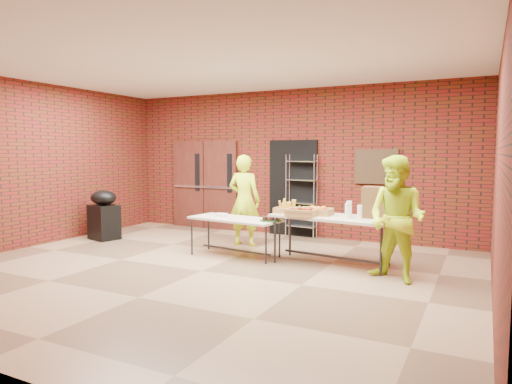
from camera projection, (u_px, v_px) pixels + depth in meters
room at (201, 168)px, 6.92m from camera, size 8.08×7.08×3.28m
double_doors at (205, 185)px, 11.01m from camera, size 1.78×0.12×2.10m
dark_doorway at (293, 188)px, 10.00m from camera, size 1.10×0.06×2.10m
bronze_plaque at (376, 166)px, 9.13m from camera, size 0.85×0.04×0.70m
wire_rack at (301, 196)px, 9.77m from camera, size 0.67×0.28×1.79m
table_left at (235, 221)px, 8.03m from camera, size 1.73×0.90×0.68m
table_right at (332, 220)px, 7.41m from camera, size 2.04×1.06×0.80m
basket_bananas at (288, 210)px, 7.73m from camera, size 0.41×0.32×0.13m
basket_oranges at (318, 211)px, 7.54m from camera, size 0.46×0.36×0.14m
basket_apples at (302, 212)px, 7.41m from camera, size 0.48×0.37×0.15m
muffin_tray at (271, 219)px, 7.67m from camera, size 0.37×0.37×0.09m
napkin_box at (222, 215)px, 8.15m from camera, size 0.19×0.13×0.06m
coffee_dispenser at (375, 202)px, 7.21m from camera, size 0.37×0.33×0.49m
cup_stack_front at (348, 211)px, 7.11m from camera, size 0.08×0.08×0.24m
cup_stack_mid at (360, 212)px, 7.03m from camera, size 0.07×0.07×0.22m
cup_stack_back at (349, 209)px, 7.23m from camera, size 0.09×0.09×0.26m
covered_grill at (104, 215)px, 9.60m from camera, size 0.67×0.60×1.04m
volunteer_woman at (244, 200)px, 8.95m from camera, size 0.68×0.47×1.79m
volunteer_man at (397, 219)px, 6.44m from camera, size 1.06×0.96×1.79m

